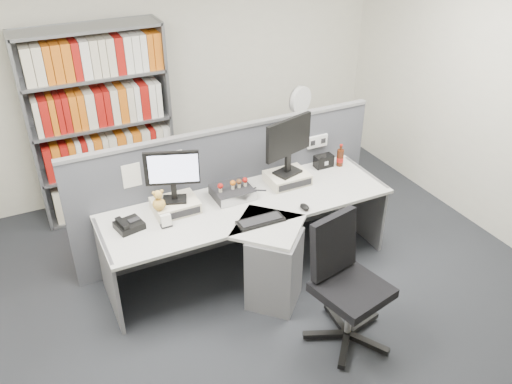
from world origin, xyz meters
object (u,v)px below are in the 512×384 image
monitor_right (289,142)px  keyboard (261,221)px  monitor_left (172,172)px  desktop_pc (232,192)px  desk_fan (300,103)px  desk (259,240)px  office_chair (345,279)px  speaker (324,161)px  cola_bottle (340,158)px  desk_phone (129,225)px  desk_calendar (166,221)px  mouse (305,207)px  filing_cabinet (297,158)px  shelving_unit (101,127)px

monitor_right → keyboard: 0.82m
monitor_left → desktop_pc: bearing=-0.9°
monitor_right → desk_fan: size_ratio=1.03×
desk → office_chair: (0.30, -0.87, 0.10)m
speaker → cola_bottle: bearing=-17.6°
desk_phone → speaker: 2.02m
speaker → monitor_right: bearing=-165.9°
monitor_left → desktop_pc: 0.63m
desk → cola_bottle: (1.12, 0.45, 0.35)m
keyboard → desk_fan: size_ratio=0.77×
keyboard → desk_calendar: (-0.73, 0.29, 0.04)m
speaker → desk_calendar: bearing=-169.6°
mouse → desk_fan: bearing=61.7°
mouse → office_chair: size_ratio=0.11×
monitor_left → office_chair: monitor_left is taller
filing_cabinet → monitor_left: bearing=-150.7°
desk_phone → office_chair: office_chair is taller
cola_bottle → office_chair: size_ratio=0.22×
monitor_left → desk_phone: bearing=-167.9°
keyboard → desk: bearing=71.4°
cola_bottle → desk: bearing=-158.0°
desk_phone → speaker: bearing=6.0°
desk_phone → speaker: size_ratio=1.33×
desk → speaker: speaker is taller
desk_fan → office_chair: size_ratio=0.51×
cola_bottle → office_chair: (-0.82, -1.32, -0.25)m
desk_phone → shelving_unit: size_ratio=0.12×
monitor_left → desktop_pc: size_ratio=1.35×
desktop_pc → filing_cabinet: bearing=38.7°
monitor_right → desk_fan: bearing=55.0°
desk → shelving_unit: bearing=116.0°
desktop_pc → office_chair: office_chair is taller
keyboard → mouse: (0.43, 0.01, 0.01)m
monitor_right → shelving_unit: shelving_unit is taller
desk → shelving_unit: 2.12m
desk → desk_phone: 1.13m
desk_fan → desktop_pc: bearing=-141.3°
mouse → cola_bottle: (0.72, 0.54, 0.07)m
desktop_pc → mouse: (0.48, -0.46, -0.02)m
speaker → office_chair: bearing=-115.7°
office_chair → keyboard: bearing=113.9°
cola_bottle → shelving_unit: size_ratio=0.12×
office_chair → monitor_right: bearing=81.7°
shelving_unit → filing_cabinet: (2.10, -0.45, -0.63)m
desk_calendar → filing_cabinet: size_ratio=0.16×
mouse → desk_phone: bearing=165.3°
monitor_left → desk_phone: (-0.43, -0.09, -0.34)m
shelving_unit → desktop_pc: bearing=-60.9°
shelving_unit → filing_cabinet: size_ratio=2.86×
mouse → desk_fan: desk_fan is taller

